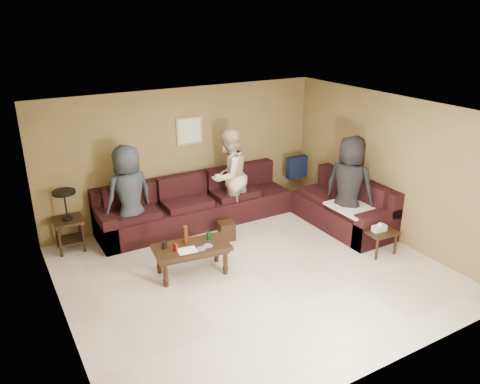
{
  "coord_description": "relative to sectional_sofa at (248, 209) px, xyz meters",
  "views": [
    {
      "loc": [
        -3.32,
        -5.36,
        3.81
      ],
      "look_at": [
        0.25,
        0.85,
        1.0
      ],
      "focal_mm": 35.0,
      "sensor_mm": 36.0,
      "label": 1
    }
  ],
  "objects": [
    {
      "name": "coffee_table",
      "position": [
        -1.65,
        -1.07,
        0.08
      ],
      "size": [
        1.21,
        0.71,
        0.76
      ],
      "rotation": [
        0.0,
        0.0,
        -0.13
      ],
      "color": "black",
      "rests_on": "ground"
    },
    {
      "name": "person_left",
      "position": [
        -2.1,
        0.41,
        0.55
      ],
      "size": [
        0.96,
        0.73,
        1.75
      ],
      "primitive_type": "imported",
      "rotation": [
        0.0,
        0.0,
        3.37
      ],
      "color": "#292F39",
      "rests_on": "ground"
    },
    {
      "name": "side_table_right",
      "position": [
        1.32,
        -2.03,
        0.04
      ],
      "size": [
        0.52,
        0.43,
        0.56
      ],
      "rotation": [
        0.0,
        0.0,
        -0.05
      ],
      "color": "black",
      "rests_on": "ground"
    },
    {
      "name": "waste_bin",
      "position": [
        -0.63,
        -0.31,
        -0.17
      ],
      "size": [
        0.32,
        0.32,
        0.32
      ],
      "primitive_type": "cube",
      "rotation": [
        0.0,
        0.0,
        -0.21
      ],
      "color": "black",
      "rests_on": "ground"
    },
    {
      "name": "end_table_left",
      "position": [
        -3.1,
        0.66,
        0.23
      ],
      "size": [
        0.48,
        0.48,
        1.06
      ],
      "rotation": [
        0.0,
        0.0,
        -0.04
      ],
      "color": "black",
      "rests_on": "ground"
    },
    {
      "name": "wall_art",
      "position": [
        -0.71,
        0.96,
        1.37
      ],
      "size": [
        0.52,
        0.04,
        0.52
      ],
      "color": "#9F8563",
      "rests_on": "ground"
    },
    {
      "name": "person_middle",
      "position": [
        -0.21,
        0.37,
        0.58
      ],
      "size": [
        1.08,
        0.98,
        1.81
      ],
      "primitive_type": "imported",
      "rotation": [
        0.0,
        0.0,
        3.56
      ],
      "color": "beige",
      "rests_on": "ground"
    },
    {
      "name": "sectional_sofa",
      "position": [
        0.0,
        0.0,
        0.0
      ],
      "size": [
        4.65,
        2.9,
        0.97
      ],
      "color": "black",
      "rests_on": "ground"
    },
    {
      "name": "person_right",
      "position": [
        1.32,
        -1.21,
        0.59
      ],
      "size": [
        0.9,
        1.05,
        1.82
      ],
      "primitive_type": "imported",
      "rotation": [
        0.0,
        0.0,
        2.0
      ],
      "color": "black",
      "rests_on": "ground"
    },
    {
      "name": "room",
      "position": [
        -0.81,
        -1.52,
        1.34
      ],
      "size": [
        5.6,
        5.5,
        2.5
      ],
      "color": "beige",
      "rests_on": "ground"
    }
  ]
}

